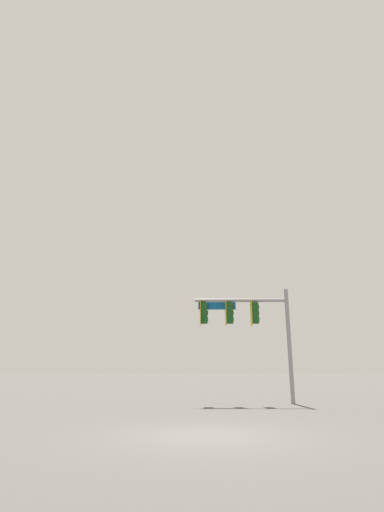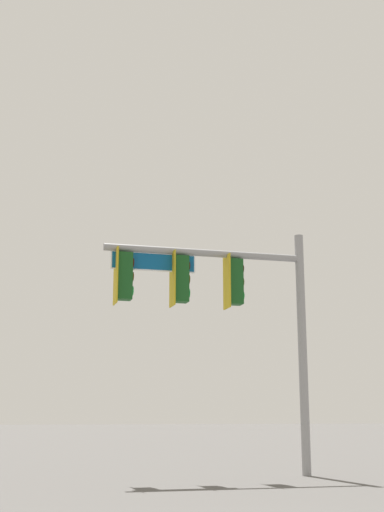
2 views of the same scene
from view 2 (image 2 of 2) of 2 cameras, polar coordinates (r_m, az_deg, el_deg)
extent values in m
cylinder|color=gray|center=(17.53, 8.84, -7.53)|extent=(0.21, 0.21, 5.77)
cylinder|color=gray|center=(17.07, 1.05, 0.24)|extent=(4.78, 1.31, 0.17)
cube|color=gold|center=(17.09, 2.81, -2.06)|extent=(0.15, 0.51, 1.30)
cube|color=#144719|center=(17.15, 3.42, -2.09)|extent=(0.43, 0.40, 1.10)
cylinder|color=#144719|center=(17.27, 3.39, -0.10)|extent=(0.04, 0.04, 0.12)
cylinder|color=#340503|center=(17.27, 4.03, -1.04)|extent=(0.08, 0.22, 0.22)
cylinder|color=#392D05|center=(17.21, 4.05, -2.12)|extent=(0.08, 0.22, 0.22)
cylinder|color=green|center=(17.15, 4.06, -3.20)|extent=(0.08, 0.22, 0.22)
cube|color=gold|center=(16.73, -1.57, -1.83)|extent=(0.15, 0.51, 1.30)
cube|color=#144719|center=(16.77, -0.94, -1.87)|extent=(0.43, 0.40, 1.10)
cylinder|color=#144719|center=(16.90, -0.93, 0.16)|extent=(0.04, 0.04, 0.12)
cylinder|color=#340503|center=(16.89, -0.28, -0.80)|extent=(0.08, 0.22, 0.22)
cylinder|color=#392D05|center=(16.82, -0.28, -1.90)|extent=(0.08, 0.22, 0.22)
cylinder|color=green|center=(16.76, -0.28, -3.01)|extent=(0.08, 0.22, 0.22)
cube|color=gold|center=(16.48, -6.12, -1.59)|extent=(0.15, 0.51, 1.30)
cube|color=#144719|center=(16.51, -5.47, -1.63)|extent=(0.43, 0.40, 1.10)
cylinder|color=#144719|center=(16.64, -5.42, 0.44)|extent=(0.04, 0.04, 0.12)
cylinder|color=#340503|center=(16.61, -4.76, -0.55)|extent=(0.08, 0.22, 0.22)
cylinder|color=#392D05|center=(16.54, -4.78, -1.66)|extent=(0.08, 0.22, 0.22)
cylinder|color=green|center=(16.48, -4.80, -2.79)|extent=(0.08, 0.22, 0.22)
cube|color=#0A4C7F|center=(16.71, -3.10, -0.47)|extent=(1.92, 0.50, 0.38)
cube|color=white|center=(16.71, -3.10, -0.47)|extent=(1.97, 0.50, 0.44)
camera|label=1|loc=(5.47, 141.45, 13.67)|focal=28.00mm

